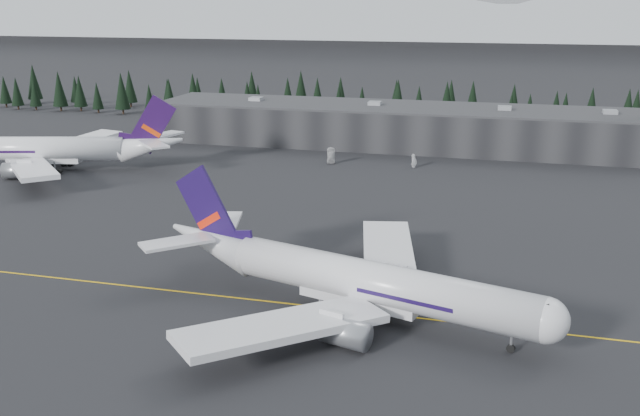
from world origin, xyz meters
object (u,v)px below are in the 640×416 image
(jet_parked, at_px, (54,149))
(gse_vehicle_a, at_px, (331,162))
(terminal, at_px, (406,126))
(gse_vehicle_b, at_px, (414,165))
(jet_main, at_px, (344,277))

(jet_parked, bearing_deg, gse_vehicle_a, -174.61)
(gse_vehicle_a, bearing_deg, jet_parked, -172.86)
(terminal, bearing_deg, gse_vehicle_b, -76.92)
(jet_parked, relative_size, gse_vehicle_b, 17.86)
(jet_parked, distance_m, gse_vehicle_b, 98.37)
(terminal, xyz_separation_m, gse_vehicle_a, (-16.38, -31.60, -5.64))
(jet_main, height_order, gse_vehicle_a, jet_main)
(terminal, relative_size, gse_vehicle_b, 41.82)
(terminal, height_order, jet_main, jet_main)
(jet_main, height_order, jet_parked, jet_parked)
(jet_main, xyz_separation_m, jet_parked, (-96.80, 69.09, 0.33))
(jet_main, relative_size, gse_vehicle_a, 13.52)
(terminal, height_order, jet_parked, jet_parked)
(gse_vehicle_b, bearing_deg, gse_vehicle_a, -109.40)
(terminal, distance_m, jet_parked, 104.84)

